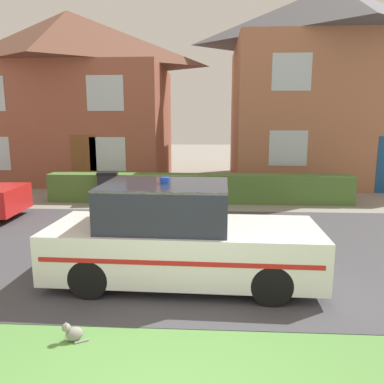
% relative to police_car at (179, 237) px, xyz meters
% --- Properties ---
extents(road_strip, '(28.00, 6.43, 0.01)m').
position_rel_police_car_xyz_m(road_strip, '(0.08, 1.73, -0.76)').
color(road_strip, '#424247').
rests_on(road_strip, ground).
extents(lawn_verge, '(28.00, 1.69, 0.01)m').
position_rel_police_car_xyz_m(lawn_verge, '(0.08, -2.33, -0.76)').
color(lawn_verge, '#568C42').
rests_on(lawn_verge, ground).
extents(garden_hedge, '(9.92, 0.70, 0.92)m').
position_rel_police_car_xyz_m(garden_hedge, '(0.08, 6.26, -0.30)').
color(garden_hedge, '#4C7233').
rests_on(garden_hedge, ground).
extents(police_car, '(4.39, 1.75, 1.74)m').
position_rel_police_car_xyz_m(police_car, '(0.00, 0.00, 0.00)').
color(police_car, black).
rests_on(police_car, road_strip).
extents(cat, '(0.31, 0.22, 0.26)m').
position_rel_police_car_xyz_m(cat, '(-1.13, -1.81, -0.66)').
color(cat, gray).
rests_on(cat, ground).
extents(house_left, '(8.73, 5.62, 7.31)m').
position_rel_police_car_xyz_m(house_left, '(-5.79, 11.03, 2.97)').
color(house_left, '#93513D').
rests_on(house_left, ground).
extents(house_right, '(8.53, 6.56, 8.22)m').
position_rel_police_car_xyz_m(house_right, '(5.55, 11.31, 3.43)').
color(house_right, '#A86B4C').
rests_on(house_right, ground).
extents(wheelie_bin, '(0.70, 0.65, 1.03)m').
position_rel_police_car_xyz_m(wheelie_bin, '(-2.84, 5.90, -0.24)').
color(wheelie_bin, black).
rests_on(wheelie_bin, ground).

